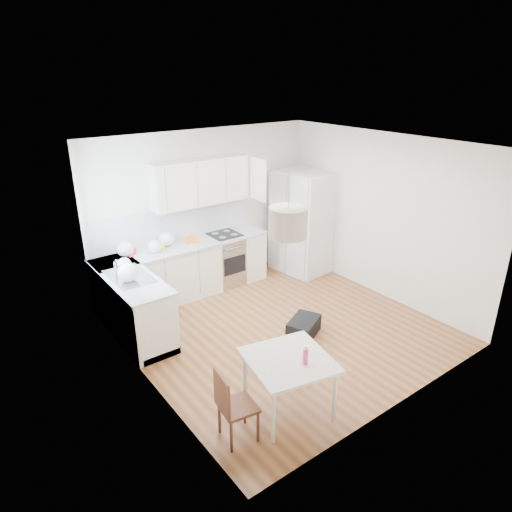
{
  "coord_description": "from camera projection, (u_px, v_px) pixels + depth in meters",
  "views": [
    {
      "loc": [
        -3.81,
        -4.52,
        3.6
      ],
      "look_at": [
        -0.16,
        0.4,
        1.07
      ],
      "focal_mm": 32.0,
      "sensor_mm": 36.0,
      "label": 1
    }
  ],
  "objects": [
    {
      "name": "gym_bag",
      "position": [
        304.0,
        327.0,
        6.62
      ],
      "size": [
        0.64,
        0.56,
        0.25
      ],
      "primitive_type": "cube",
      "rotation": [
        0.0,
        0.0,
        0.47
      ],
      "color": "black",
      "rests_on": "floor"
    },
    {
      "name": "cabinets_back",
      "position": [
        185.0,
        271.0,
        7.67
      ],
      "size": [
        3.0,
        0.6,
        0.88
      ],
      "primitive_type": "cube",
      "color": "white",
      "rests_on": "floor"
    },
    {
      "name": "ceiling",
      "position": [
        285.0,
        145.0,
        5.8
      ],
      "size": [
        4.2,
        4.2,
        0.0
      ],
      "primitive_type": "plane",
      "rotation": [
        3.14,
        0.0,
        0.0
      ],
      "color": "white",
      "rests_on": "wall_back"
    },
    {
      "name": "drink_bottle",
      "position": [
        305.0,
        355.0,
        4.82
      ],
      "size": [
        0.07,
        0.07,
        0.22
      ],
      "primitive_type": "cylinder",
      "rotation": [
        0.0,
        0.0,
        0.07
      ],
      "color": "#EF426E",
      "rests_on": "dining_table"
    },
    {
      "name": "grocery_bag_d",
      "position": [
        124.0,
        264.0,
        6.51
      ],
      "size": [
        0.2,
        0.17,
        0.18
      ],
      "primitive_type": "ellipsoid",
      "color": "white",
      "rests_on": "counter_back"
    },
    {
      "name": "snack_yellow",
      "position": [
        160.0,
        247.0,
        7.26
      ],
      "size": [
        0.15,
        0.1,
        0.1
      ],
      "primitive_type": "cube",
      "rotation": [
        0.0,
        0.0,
        -0.01
      ],
      "color": "#F7FF28",
      "rests_on": "counter_back"
    },
    {
      "name": "wall_right",
      "position": [
        381.0,
        217.0,
        7.47
      ],
      "size": [
        0.0,
        4.2,
        4.2
      ],
      "primitive_type": "plane",
      "rotation": [
        1.57,
        0.0,
        -1.57
      ],
      "color": "white",
      "rests_on": "floor"
    },
    {
      "name": "grocery_bag_e",
      "position": [
        128.0,
        272.0,
        6.15
      ],
      "size": [
        0.29,
        0.25,
        0.26
      ],
      "primitive_type": "ellipsoid",
      "color": "white",
      "rests_on": "counter_left"
    },
    {
      "name": "grocery_bag_b",
      "position": [
        155.0,
        246.0,
        7.12
      ],
      "size": [
        0.23,
        0.2,
        0.21
      ],
      "primitive_type": "ellipsoid",
      "color": "white",
      "rests_on": "counter_back"
    },
    {
      "name": "counter_back",
      "position": [
        184.0,
        246.0,
        7.49
      ],
      "size": [
        3.02,
        0.64,
        0.04
      ],
      "primitive_type": "cube",
      "color": "#B4B8BA",
      "rests_on": "cabinets_back"
    },
    {
      "name": "cabinets_left",
      "position": [
        131.0,
        305.0,
        6.56
      ],
      "size": [
        0.6,
        1.8,
        0.88
      ],
      "primitive_type": "cube",
      "color": "white",
      "rests_on": "floor"
    },
    {
      "name": "wall_back",
      "position": [
        205.0,
        209.0,
        7.87
      ],
      "size": [
        4.2,
        0.0,
        4.2
      ],
      "primitive_type": "plane",
      "rotation": [
        1.57,
        0.0,
        0.0
      ],
      "color": "white",
      "rests_on": "floor"
    },
    {
      "name": "grocery_bag_a",
      "position": [
        125.0,
        249.0,
        6.97
      ],
      "size": [
        0.26,
        0.22,
        0.23
      ],
      "primitive_type": "ellipsoid",
      "color": "white",
      "rests_on": "counter_back"
    },
    {
      "name": "upper_cabinets",
      "position": [
        200.0,
        182.0,
        7.47
      ],
      "size": [
        1.7,
        0.32,
        0.75
      ],
      "primitive_type": "cube",
      "color": "white",
      "rests_on": "wall_back"
    },
    {
      "name": "counter_left",
      "position": [
        128.0,
        277.0,
        6.39
      ],
      "size": [
        0.64,
        1.82,
        0.04
      ],
      "primitive_type": "cube",
      "color": "#B4B8BA",
      "rests_on": "cabinets_left"
    },
    {
      "name": "grocery_bag_c",
      "position": [
        167.0,
        239.0,
        7.38
      ],
      "size": [
        0.26,
        0.22,
        0.23
      ],
      "primitive_type": "ellipsoid",
      "color": "white",
      "rests_on": "counter_back"
    },
    {
      "name": "window_glassblock",
      "position": [
        101.0,
        224.0,
        5.86
      ],
      "size": [
        0.02,
        1.0,
        1.0
      ],
      "primitive_type": "cube",
      "color": "#BFE0F9",
      "rests_on": "wall_left"
    },
    {
      "name": "refrigerator",
      "position": [
        303.0,
        222.0,
        8.47
      ],
      "size": [
        0.99,
        1.04,
        1.9
      ],
      "primitive_type": null,
      "rotation": [
        0.0,
        0.0,
        0.1
      ],
      "color": "white",
      "rests_on": "floor"
    },
    {
      "name": "range_oven",
      "position": [
        225.0,
        260.0,
        8.11
      ],
      "size": [
        0.5,
        0.61,
        0.88
      ],
      "primitive_type": null,
      "color": "#B7B9BC",
      "rests_on": "floor"
    },
    {
      "name": "dining_table",
      "position": [
        289.0,
        365.0,
        4.96
      ],
      "size": [
        1.04,
        1.04,
        0.69
      ],
      "rotation": [
        0.0,
        0.0,
        -0.21
      ],
      "color": "beige",
      "rests_on": "floor"
    },
    {
      "name": "snack_orange",
      "position": [
        192.0,
        239.0,
        7.54
      ],
      "size": [
        0.19,
        0.14,
        0.12
      ],
      "primitive_type": "cube",
      "rotation": [
        0.0,
        0.0,
        -0.25
      ],
      "color": "orange",
      "rests_on": "counter_back"
    },
    {
      "name": "wall_left",
      "position": [
        139.0,
        283.0,
        5.16
      ],
      "size": [
        0.0,
        4.2,
        4.2
      ],
      "primitive_type": "plane",
      "rotation": [
        1.57,
        0.0,
        1.57
      ],
      "color": "white",
      "rests_on": "floor"
    },
    {
      "name": "dining_chair",
      "position": [
        238.0,
        405.0,
        4.66
      ],
      "size": [
        0.4,
        0.4,
        0.84
      ],
      "primitive_type": null,
      "rotation": [
        0.0,
        0.0,
        -0.15
      ],
      "color": "#462415",
      "rests_on": "floor"
    },
    {
      "name": "pendant_lamp",
      "position": [
        288.0,
        222.0,
        4.54
      ],
      "size": [
        0.46,
        0.46,
        0.3
      ],
      "primitive_type": "cylinder",
      "rotation": [
        0.0,
        0.0,
        -0.19
      ],
      "color": "#C2B095",
      "rests_on": "ceiling"
    },
    {
      "name": "backsplash_back",
      "position": [
        174.0,
        223.0,
        7.59
      ],
      "size": [
        3.0,
        0.01,
        0.58
      ],
      "primitive_type": "cube",
      "color": "white",
      "rests_on": "wall_back"
    },
    {
      "name": "snack_red",
      "position": [
        130.0,
        252.0,
        7.03
      ],
      "size": [
        0.18,
        0.17,
        0.11
      ],
      "primitive_type": "cube",
      "rotation": [
        0.0,
        0.0,
        0.63
      ],
      "color": "red",
      "rests_on": "counter_back"
    },
    {
      "name": "floor",
      "position": [
        280.0,
        328.0,
        6.83
      ],
      "size": [
        4.2,
        4.2,
        0.0
      ],
      "primitive_type": "plane",
      "color": "brown",
      "rests_on": "ground"
    },
    {
      "name": "backsplash_left",
      "position": [
        105.0,
        261.0,
        6.1
      ],
      "size": [
        0.01,
        1.8,
        0.58
      ],
      "primitive_type": "cube",
      "color": "white",
      "rests_on": "wall_left"
    },
    {
      "name": "sink",
      "position": [
        129.0,
        277.0,
        6.34
      ],
      "size": [
        0.5,
        0.8,
        0.16
      ],
      "primitive_type": null,
      "color": "#B7B9BC",
      "rests_on": "counter_left"
    }
  ]
}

